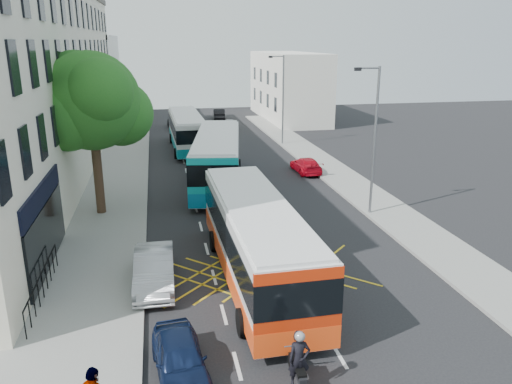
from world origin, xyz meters
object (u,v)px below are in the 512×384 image
bus_far (187,131)px  motorbike (299,362)px  distant_car_dark (219,114)px  parked_car_silver (154,269)px  lamp_far (282,95)px  street_tree (91,102)px  bus_mid (218,159)px  bus_near (256,239)px  lamp_near (373,134)px  distant_car_silver (230,124)px  distant_car_grey (178,123)px  red_hatchback (306,165)px  parked_car_blue (180,358)px

bus_far → motorbike: (0.87, -33.25, -0.79)m
distant_car_dark → parked_car_silver: bearing=84.6°
lamp_far → motorbike: 34.49m
street_tree → bus_mid: bearing=33.1°
street_tree → bus_near: (7.01, -9.43, -4.55)m
lamp_near → parked_car_silver: lamp_near is taller
distant_car_silver → motorbike: bearing=87.2°
distant_car_grey → distant_car_silver: bearing=-22.7°
motorbike → lamp_far: bearing=78.8°
street_tree → parked_car_silver: (2.91, -9.24, -5.57)m
bus_near → lamp_near: bearing=39.1°
bus_near → red_hatchback: size_ratio=3.04×
distant_car_grey → bus_far: bearing=-92.2°
distant_car_grey → red_hatchback: bearing=-72.7°
bus_mid → red_hatchback: size_ratio=3.26×
motorbike → distant_car_silver: 43.15m
street_tree → distant_car_grey: 29.60m
bus_mid → distant_car_grey: size_ratio=2.91×
street_tree → bus_far: (5.95, 16.92, -4.63)m
lamp_far → parked_car_blue: (-11.10, -32.14, -4.01)m
street_tree → red_hatchback: 16.58m
bus_near → motorbike: bus_near is taller
motorbike → distant_car_grey: 44.85m
distant_car_grey → distant_car_dark: bearing=43.6°
parked_car_blue → distant_car_dark: size_ratio=0.92×
parked_car_silver → distant_car_silver: size_ratio=1.26×
lamp_near → motorbike: bearing=-120.5°
motorbike → red_hatchback: bearing=74.9°
bus_mid → motorbike: (-0.37, -21.03, -0.96)m
bus_near → distant_car_dark: size_ratio=3.05×
street_tree → lamp_near: (14.71, -2.97, -1.68)m
street_tree → bus_far: 18.52m
lamp_far → bus_near: lamp_far is taller
bus_far → motorbike: 33.27m
street_tree → motorbike: bearing=-67.3°
parked_car_silver → bus_mid: bearing=74.1°
motorbike → parked_car_blue: motorbike is taller
street_tree → parked_car_silver: size_ratio=2.01×
parked_car_blue → red_hatchback: size_ratio=0.92×
street_tree → bus_mid: 9.68m
bus_far → distant_car_dark: bearing=72.5°
street_tree → lamp_near: street_tree is taller
motorbike → parked_car_silver: 8.10m
lamp_near → bus_far: bearing=113.8°
street_tree → bus_mid: (7.19, 4.69, -4.46)m
parked_car_blue → parked_car_silver: 5.90m
lamp_far → distant_car_dark: bearing=101.9°
parked_car_blue → distant_car_dark: 50.04m
parked_car_blue → distant_car_silver: 42.38m
bus_far → motorbike: bearing=-89.7°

